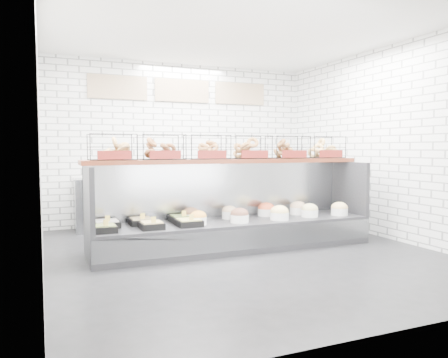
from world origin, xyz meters
name	(u,v)px	position (x,y,z in m)	size (l,w,h in m)	color
ground	(243,253)	(0.00, 0.00, 0.00)	(5.50, 5.50, 0.00)	black
room_shell	(226,104)	(0.00, 0.60, 2.06)	(5.02, 5.51, 3.01)	white
display_case	(233,225)	(0.00, 0.34, 0.33)	(4.00, 0.90, 1.20)	black
bagel_shelf	(229,150)	(0.00, 0.52, 1.39)	(4.10, 0.50, 0.40)	#501E11
prep_counter	(187,199)	(-0.01, 2.43, 0.47)	(4.00, 0.60, 1.20)	#93969B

